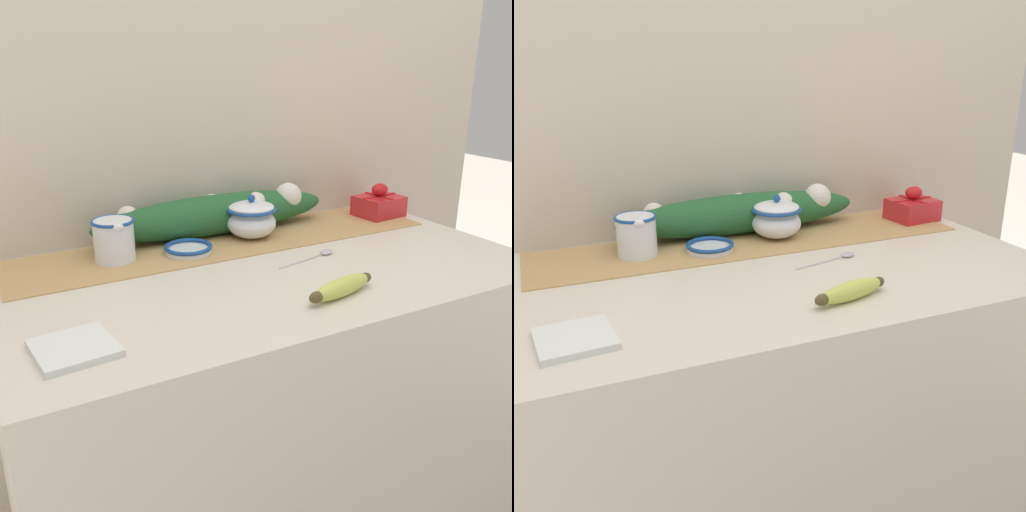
% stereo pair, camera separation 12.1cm
% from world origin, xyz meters
% --- Properties ---
extents(countertop, '(1.22, 0.69, 0.89)m').
position_xyz_m(countertop, '(0.00, 0.00, 0.45)').
color(countertop, beige).
rests_on(countertop, ground_plane).
extents(back_wall, '(2.02, 0.04, 2.40)m').
position_xyz_m(back_wall, '(0.00, 0.36, 1.20)').
color(back_wall, beige).
rests_on(back_wall, ground_plane).
extents(table_runner, '(1.12, 0.26, 0.00)m').
position_xyz_m(table_runner, '(0.00, 0.21, 0.89)').
color(table_runner, tan).
rests_on(table_runner, countertop).
extents(cream_pitcher, '(0.10, 0.12, 0.10)m').
position_xyz_m(cream_pitcher, '(-0.30, 0.21, 0.95)').
color(cream_pitcher, white).
rests_on(cream_pitcher, countertop).
extents(sugar_bowl, '(0.13, 0.13, 0.12)m').
position_xyz_m(sugar_bowl, '(0.07, 0.21, 0.95)').
color(sugar_bowl, white).
rests_on(sugar_bowl, countertop).
extents(small_dish, '(0.12, 0.12, 0.02)m').
position_xyz_m(small_dish, '(-0.13, 0.17, 0.91)').
color(small_dish, white).
rests_on(small_dish, countertop).
extents(banana, '(0.18, 0.08, 0.04)m').
position_xyz_m(banana, '(0.04, -0.22, 0.91)').
color(banana, '#CCD156').
rests_on(banana, countertop).
extents(spoon, '(0.18, 0.05, 0.01)m').
position_xyz_m(spoon, '(0.16, 0.00, 0.90)').
color(spoon, '#B7B7BC').
rests_on(spoon, countertop).
extents(napkin_stack, '(0.14, 0.14, 0.01)m').
position_xyz_m(napkin_stack, '(-0.48, -0.19, 0.90)').
color(napkin_stack, white).
rests_on(napkin_stack, countertop).
extents(gift_box, '(0.14, 0.12, 0.10)m').
position_xyz_m(gift_box, '(0.51, 0.21, 0.93)').
color(gift_box, red).
rests_on(gift_box, countertop).
extents(poinsettia_garland, '(0.67, 0.12, 0.12)m').
position_xyz_m(poinsettia_garland, '(0.01, 0.28, 0.95)').
color(poinsettia_garland, '#235B2D').
rests_on(poinsettia_garland, countertop).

